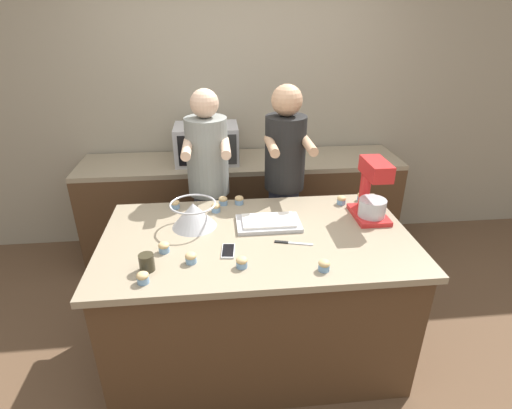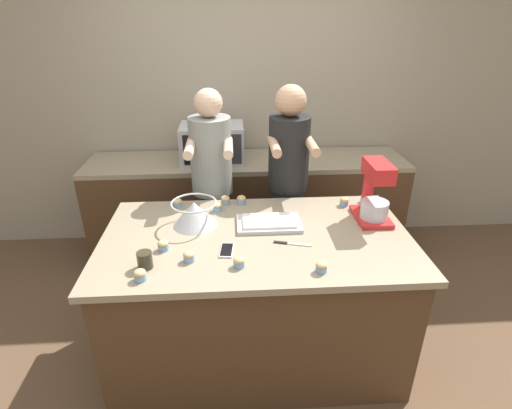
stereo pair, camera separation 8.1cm
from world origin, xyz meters
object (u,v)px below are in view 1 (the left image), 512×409
at_px(cupcake_0, 191,258).
at_px(cupcake_2, 216,207).
at_px(cupcake_7, 164,247).
at_px(cupcake_3, 143,278).
at_px(person_left, 209,193).
at_px(baking_tray, 268,223).
at_px(knife, 291,243).
at_px(cupcake_1, 175,204).
at_px(drinking_glass, 147,262).
at_px(cupcake_5, 223,201).
at_px(person_right, 284,188).
at_px(stand_mixer, 372,193).
at_px(cell_phone, 228,251).
at_px(cupcake_6, 362,196).
at_px(cupcake_4, 324,265).
at_px(cupcake_8, 242,262).
at_px(cupcake_9, 341,200).
at_px(microwave_oven, 207,144).
at_px(cupcake_10, 239,200).
at_px(mixing_bowl, 194,214).

distance_m(cupcake_0, cupcake_2, 0.60).
bearing_deg(cupcake_7, cupcake_3, -105.17).
relative_size(person_left, baking_tray, 4.14).
distance_m(knife, cupcake_1, 0.87).
distance_m(cupcake_3, cupcake_7, 0.28).
relative_size(drinking_glass, cupcake_5, 1.49).
relative_size(person_right, cupcake_3, 27.23).
bearing_deg(stand_mixer, person_left, 152.20).
height_order(cell_phone, cupcake_7, cupcake_7).
relative_size(baking_tray, cupcake_6, 6.50).
bearing_deg(cupcake_4, cupcake_3, -179.33).
bearing_deg(cupcake_8, cupcake_7, 155.52).
bearing_deg(cupcake_1, cupcake_3, -96.48).
height_order(stand_mixer, baking_tray, stand_mixer).
xyz_separation_m(cupcake_7, cupcake_9, (1.15, 0.49, 0.00)).
xyz_separation_m(baking_tray, knife, (0.10, -0.23, -0.02)).
relative_size(microwave_oven, cupcake_5, 8.76).
distance_m(baking_tray, cupcake_6, 0.75).
bearing_deg(baking_tray, cupcake_8, -114.45).
distance_m(person_left, cupcake_3, 1.15).
bearing_deg(cupcake_5, baking_tray, -49.93).
height_order(cupcake_2, cupcake_4, same).
distance_m(person_left, cupcake_7, 0.86).
xyz_separation_m(stand_mixer, drinking_glass, (-1.34, -0.45, -0.12)).
xyz_separation_m(drinking_glass, cupcake_6, (1.38, 0.70, -0.01)).
bearing_deg(cupcake_3, cupcake_1, 83.52).
height_order(person_left, cupcake_3, person_left).
distance_m(person_right, cupcake_7, 1.16).
distance_m(cupcake_6, cupcake_7, 1.41).
xyz_separation_m(cupcake_1, cupcake_6, (1.29, -0.01, 0.00)).
bearing_deg(cupcake_0, cupcake_5, 74.58).
distance_m(cupcake_7, cupcake_9, 1.25).
distance_m(cupcake_0, cupcake_3, 0.27).
xyz_separation_m(person_left, cupcake_6, (1.06, -0.29, 0.06)).
height_order(cupcake_1, cupcake_9, same).
relative_size(baking_tray, drinking_glass, 4.36).
bearing_deg(cupcake_5, cupcake_9, -5.24).
bearing_deg(cupcake_8, cupcake_0, 165.49).
bearing_deg(cupcake_2, person_right, 34.99).
bearing_deg(cell_phone, knife, 8.10).
distance_m(cell_phone, cupcake_1, 0.67).
distance_m(person_left, cupcake_10, 0.34).
height_order(baking_tray, cupcake_5, cupcake_5).
height_order(mixing_bowl, knife, mixing_bowl).
height_order(stand_mixer, cupcake_7, stand_mixer).
distance_m(cupcake_2, cupcake_8, 0.66).
distance_m(person_right, cupcake_6, 0.58).
relative_size(person_left, cupcake_4, 26.91).
relative_size(cupcake_2, cupcake_8, 1.00).
bearing_deg(microwave_oven, cupcake_3, -100.29).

